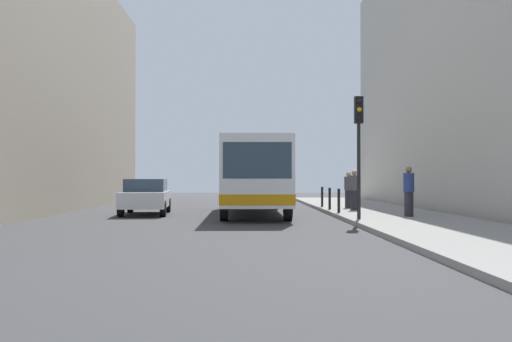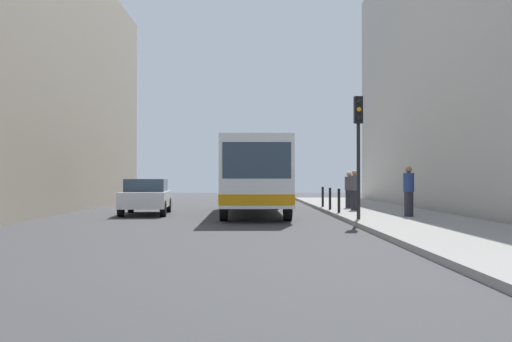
# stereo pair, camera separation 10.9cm
# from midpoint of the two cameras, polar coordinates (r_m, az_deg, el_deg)

# --- Properties ---
(ground_plane) EXTENTS (80.00, 80.00, 0.00)m
(ground_plane) POSITION_cam_midpoint_polar(r_m,az_deg,el_deg) (21.54, -0.53, -4.73)
(ground_plane) COLOR #38383A
(sidewalk) EXTENTS (4.40, 40.00, 0.15)m
(sidewalk) POSITION_cam_midpoint_polar(r_m,az_deg,el_deg) (22.26, 13.55, -4.39)
(sidewalk) COLOR gray
(sidewalk) RESTS_ON ground
(building_right) EXTENTS (7.00, 32.00, 13.99)m
(building_right) POSITION_cam_midpoint_polar(r_m,az_deg,el_deg) (28.59, 23.52, 10.41)
(building_right) COLOR #BCB7AD
(building_right) RESTS_ON ground
(bus) EXTENTS (2.59, 11.03, 3.00)m
(bus) POSITION_cam_midpoint_polar(r_m,az_deg,el_deg) (24.77, -0.35, -0.22)
(bus) COLOR white
(bus) RESTS_ON ground
(car_beside_bus) EXTENTS (2.10, 4.51, 1.48)m
(car_beside_bus) POSITION_cam_midpoint_polar(r_m,az_deg,el_deg) (24.91, -10.78, -2.37)
(car_beside_bus) COLOR silver
(car_beside_bus) RESTS_ON ground
(traffic_light) EXTENTS (0.28, 0.33, 4.10)m
(traffic_light) POSITION_cam_midpoint_polar(r_m,az_deg,el_deg) (19.91, 9.82, 3.61)
(traffic_light) COLOR black
(traffic_light) RESTS_ON sidewalk
(bollard_near) EXTENTS (0.11, 0.11, 0.95)m
(bollard_near) POSITION_cam_midpoint_polar(r_m,az_deg,el_deg) (23.36, 7.93, -2.88)
(bollard_near) COLOR black
(bollard_near) RESTS_ON sidewalk
(bollard_mid) EXTENTS (0.11, 0.11, 0.95)m
(bollard_mid) POSITION_cam_midpoint_polar(r_m,az_deg,el_deg) (25.81, 7.06, -2.68)
(bollard_mid) COLOR black
(bollard_mid) RESTS_ON sidewalk
(bollard_far) EXTENTS (0.11, 0.11, 0.95)m
(bollard_far) POSITION_cam_midpoint_polar(r_m,az_deg,el_deg) (28.27, 6.35, -2.51)
(bollard_far) COLOR black
(bollard_far) RESTS_ON sidewalk
(pedestrian_near_signal) EXTENTS (0.38, 0.38, 1.79)m
(pedestrian_near_signal) POSITION_cam_midpoint_polar(r_m,az_deg,el_deg) (21.55, 14.51, -1.92)
(pedestrian_near_signal) COLOR #26262D
(pedestrian_near_signal) RESTS_ON sidewalk
(pedestrian_mid_sidewalk) EXTENTS (0.38, 0.38, 1.72)m
(pedestrian_mid_sidewalk) POSITION_cam_midpoint_polar(r_m,az_deg,el_deg) (25.39, 9.42, -1.84)
(pedestrian_mid_sidewalk) COLOR #26262D
(pedestrian_mid_sidewalk) RESTS_ON sidewalk
(pedestrian_far_sidewalk) EXTENTS (0.38, 0.38, 1.67)m
(pedestrian_far_sidewalk) POSITION_cam_midpoint_polar(r_m,az_deg,el_deg) (27.30, 8.87, -1.82)
(pedestrian_far_sidewalk) COLOR #26262D
(pedestrian_far_sidewalk) RESTS_ON sidewalk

